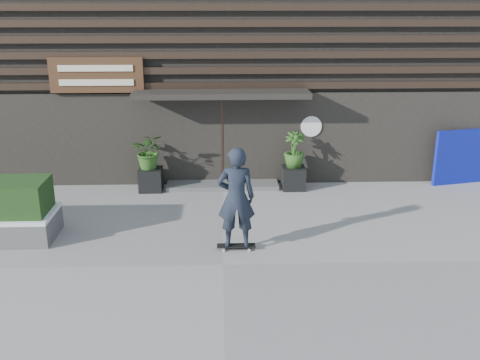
{
  "coord_description": "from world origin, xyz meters",
  "views": [
    {
      "loc": [
        -0.0,
        -9.47,
        4.84
      ],
      "look_at": [
        0.38,
        1.85,
        1.1
      ],
      "focal_mm": 41.0,
      "sensor_mm": 36.0,
      "label": 1
    }
  ],
  "objects_px": {
    "planter_pot_right": "(293,178)",
    "blue_tarp": "(461,157)",
    "planter_pot_left": "(151,179)",
    "skateboarder": "(236,198)"
  },
  "relations": [
    {
      "from": "planter_pot_right",
      "to": "blue_tarp",
      "type": "relative_size",
      "value": 0.37
    },
    {
      "from": "planter_pot_right",
      "to": "blue_tarp",
      "type": "bearing_deg",
      "value": 3.71
    },
    {
      "from": "planter_pot_left",
      "to": "blue_tarp",
      "type": "relative_size",
      "value": 0.37
    },
    {
      "from": "planter_pot_left",
      "to": "blue_tarp",
      "type": "xyz_separation_m",
      "value": [
        8.43,
        0.3,
        0.46
      ]
    },
    {
      "from": "skateboarder",
      "to": "planter_pot_right",
      "type": "bearing_deg",
      "value": 66.31
    },
    {
      "from": "planter_pot_left",
      "to": "planter_pot_right",
      "type": "relative_size",
      "value": 1.0
    },
    {
      "from": "blue_tarp",
      "to": "skateboarder",
      "type": "distance_m",
      "value": 7.45
    },
    {
      "from": "planter_pot_left",
      "to": "skateboarder",
      "type": "bearing_deg",
      "value": -59.85
    },
    {
      "from": "planter_pot_left",
      "to": "blue_tarp",
      "type": "distance_m",
      "value": 8.44
    },
    {
      "from": "blue_tarp",
      "to": "planter_pot_left",
      "type": "bearing_deg",
      "value": 169.3
    }
  ]
}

